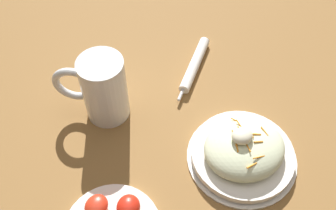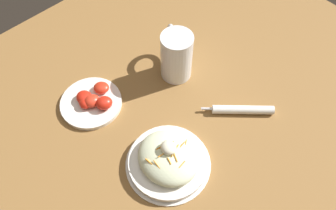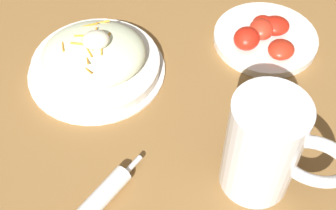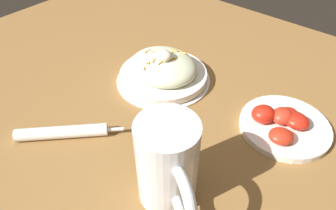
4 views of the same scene
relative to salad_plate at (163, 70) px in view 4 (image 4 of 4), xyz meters
name	(u,v)px [view 4 (image 4 of 4)]	position (x,y,z in m)	size (l,w,h in m)	color
ground_plane	(121,138)	(-0.06, 0.20, -0.03)	(1.43, 1.43, 0.00)	olive
salad_plate	(163,70)	(0.00, 0.00, 0.00)	(0.24, 0.24, 0.09)	white
beer_mug	(168,168)	(-0.22, 0.24, 0.04)	(0.15, 0.12, 0.16)	white
napkin_roll	(63,132)	(0.03, 0.28, -0.02)	(0.17, 0.17, 0.03)	white
tomato_plate	(284,124)	(-0.30, -0.03, -0.01)	(0.19, 0.19, 0.05)	white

